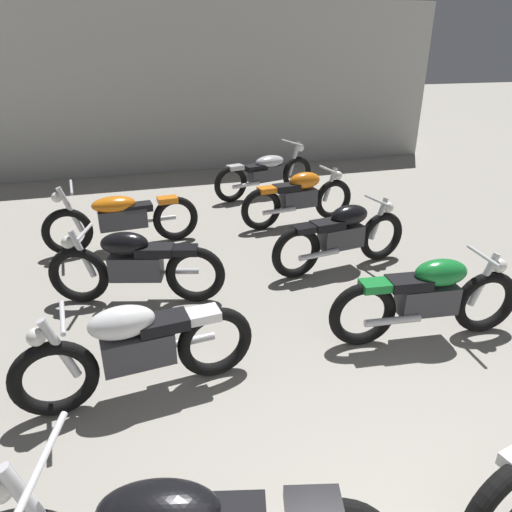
% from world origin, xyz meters
% --- Properties ---
extents(back_wall, '(12.59, 0.24, 3.60)m').
position_xyz_m(back_wall, '(0.00, 10.16, 1.80)').
color(back_wall, '#B2B2AD').
rests_on(back_wall, ground).
extents(motorcycle_left_row_1, '(1.97, 0.51, 0.88)m').
position_xyz_m(motorcycle_left_row_1, '(-1.38, 2.57, 0.46)').
color(motorcycle_left_row_1, black).
rests_on(motorcycle_left_row_1, ground).
extents(motorcycle_left_row_2, '(1.92, 0.70, 0.88)m').
position_xyz_m(motorcycle_left_row_2, '(-1.29, 4.16, 0.46)').
color(motorcycle_left_row_2, black).
rests_on(motorcycle_left_row_2, ground).
extents(motorcycle_left_row_3, '(2.17, 0.68, 0.97)m').
position_xyz_m(motorcycle_left_row_3, '(-1.38, 5.83, 0.45)').
color(motorcycle_left_row_3, black).
rests_on(motorcycle_left_row_3, ground).
extents(motorcycle_right_row_1, '(1.97, 0.48, 0.88)m').
position_xyz_m(motorcycle_right_row_1, '(1.38, 2.60, 0.46)').
color(motorcycle_right_row_1, black).
rests_on(motorcycle_right_row_1, ground).
extents(motorcycle_right_row_2, '(1.97, 0.56, 0.88)m').
position_xyz_m(motorcycle_right_row_2, '(1.30, 4.31, 0.46)').
color(motorcycle_right_row_2, black).
rests_on(motorcycle_right_row_2, ground).
extents(motorcycle_right_row_3, '(1.97, 0.53, 0.88)m').
position_xyz_m(motorcycle_right_row_3, '(1.38, 6.01, 0.46)').
color(motorcycle_right_row_3, black).
rests_on(motorcycle_right_row_3, ground).
extents(motorcycle_right_row_4, '(2.13, 0.85, 0.97)m').
position_xyz_m(motorcycle_right_row_4, '(1.35, 7.65, 0.45)').
color(motorcycle_right_row_4, black).
rests_on(motorcycle_right_row_4, ground).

